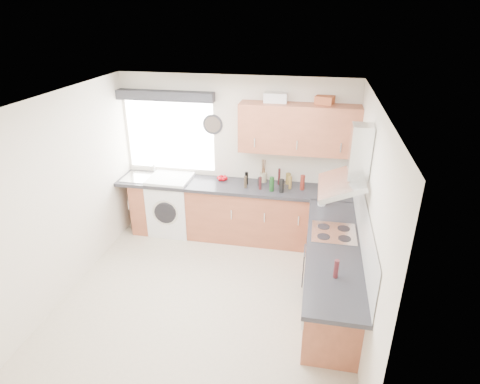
% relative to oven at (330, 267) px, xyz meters
% --- Properties ---
extents(ground_plane, '(3.60, 3.60, 0.00)m').
position_rel_oven_xyz_m(ground_plane, '(-1.50, -0.30, -0.42)').
color(ground_plane, beige).
extents(ceiling, '(3.60, 3.60, 0.02)m').
position_rel_oven_xyz_m(ceiling, '(-1.50, -0.30, 2.08)').
color(ceiling, white).
rests_on(ceiling, wall_back).
extents(wall_back, '(3.60, 0.02, 2.50)m').
position_rel_oven_xyz_m(wall_back, '(-1.50, 1.50, 0.82)').
color(wall_back, silver).
rests_on(wall_back, ground_plane).
extents(wall_front, '(3.60, 0.02, 2.50)m').
position_rel_oven_xyz_m(wall_front, '(-1.50, -2.10, 0.82)').
color(wall_front, silver).
rests_on(wall_front, ground_plane).
extents(wall_left, '(0.02, 3.60, 2.50)m').
position_rel_oven_xyz_m(wall_left, '(-3.30, -0.30, 0.82)').
color(wall_left, silver).
rests_on(wall_left, ground_plane).
extents(wall_right, '(0.02, 3.60, 2.50)m').
position_rel_oven_xyz_m(wall_right, '(0.30, -0.30, 0.82)').
color(wall_right, silver).
rests_on(wall_right, ground_plane).
extents(window, '(1.40, 0.02, 1.10)m').
position_rel_oven_xyz_m(window, '(-2.55, 1.49, 1.12)').
color(window, white).
rests_on(window, wall_back).
extents(window_blind, '(1.50, 0.18, 0.14)m').
position_rel_oven_xyz_m(window_blind, '(-2.55, 1.40, 1.76)').
color(window_blind, '#2B2B30').
rests_on(window_blind, wall_back).
extents(splashback, '(0.01, 3.00, 0.54)m').
position_rel_oven_xyz_m(splashback, '(0.29, 0.00, 0.75)').
color(splashback, white).
rests_on(splashback, wall_right).
extents(base_cab_back, '(3.00, 0.58, 0.86)m').
position_rel_oven_xyz_m(base_cab_back, '(-1.60, 1.21, 0.01)').
color(base_cab_back, brown).
rests_on(base_cab_back, ground_plane).
extents(base_cab_corner, '(0.60, 0.60, 0.86)m').
position_rel_oven_xyz_m(base_cab_corner, '(0.00, 1.20, 0.01)').
color(base_cab_corner, brown).
rests_on(base_cab_corner, ground_plane).
extents(base_cab_right, '(0.58, 2.10, 0.86)m').
position_rel_oven_xyz_m(base_cab_right, '(0.01, -0.15, 0.01)').
color(base_cab_right, brown).
rests_on(base_cab_right, ground_plane).
extents(worktop_back, '(3.60, 0.62, 0.05)m').
position_rel_oven_xyz_m(worktop_back, '(-1.50, 1.20, 0.46)').
color(worktop_back, '#232227').
rests_on(worktop_back, base_cab_back).
extents(worktop_right, '(0.62, 2.42, 0.05)m').
position_rel_oven_xyz_m(worktop_right, '(0.00, -0.30, 0.46)').
color(worktop_right, '#232227').
rests_on(worktop_right, base_cab_right).
extents(sink, '(0.84, 0.46, 0.10)m').
position_rel_oven_xyz_m(sink, '(-2.83, 1.20, 0.52)').
color(sink, silver).
rests_on(sink, worktop_back).
extents(oven, '(0.56, 0.58, 0.85)m').
position_rel_oven_xyz_m(oven, '(0.00, 0.00, 0.00)').
color(oven, black).
rests_on(oven, ground_plane).
extents(hob_plate, '(0.52, 0.52, 0.01)m').
position_rel_oven_xyz_m(hob_plate, '(0.00, 0.00, 0.49)').
color(hob_plate, silver).
rests_on(hob_plate, worktop_right).
extents(extractor_hood, '(0.52, 0.78, 0.66)m').
position_rel_oven_xyz_m(extractor_hood, '(0.10, -0.00, 1.34)').
color(extractor_hood, silver).
rests_on(extractor_hood, wall_right).
extents(upper_cabinets, '(1.70, 0.35, 0.70)m').
position_rel_oven_xyz_m(upper_cabinets, '(-0.55, 1.32, 1.38)').
color(upper_cabinets, brown).
rests_on(upper_cabinets, wall_back).
extents(washing_machine, '(0.66, 0.64, 0.95)m').
position_rel_oven_xyz_m(washing_machine, '(-2.50, 1.22, 0.05)').
color(washing_machine, white).
rests_on(washing_machine, ground_plane).
extents(wall_clock, '(0.31, 0.04, 0.31)m').
position_rel_oven_xyz_m(wall_clock, '(-1.85, 1.48, 1.33)').
color(wall_clock, '#2B2B30').
rests_on(wall_clock, wall_back).
extents(casserole, '(0.33, 0.24, 0.14)m').
position_rel_oven_xyz_m(casserole, '(-0.90, 1.42, 1.79)').
color(casserole, white).
rests_on(casserole, upper_cabinets).
extents(storage_box, '(0.29, 0.26, 0.11)m').
position_rel_oven_xyz_m(storage_box, '(-0.22, 1.42, 1.78)').
color(storage_box, '#B95932').
rests_on(storage_box, upper_cabinets).
extents(utensil_pot, '(0.11, 0.11, 0.15)m').
position_rel_oven_xyz_m(utensil_pot, '(-1.05, 1.40, 0.56)').
color(utensil_pot, tan).
rests_on(utensil_pot, worktop_back).
extents(kitchen_roll, '(0.13, 0.13, 0.23)m').
position_rel_oven_xyz_m(kitchen_roll, '(-0.15, 0.75, 0.60)').
color(kitchen_roll, white).
rests_on(kitchen_roll, worktop_right).
extents(tomato_cluster, '(0.16, 0.16, 0.06)m').
position_rel_oven_xyz_m(tomato_cluster, '(-1.69, 1.35, 0.52)').
color(tomato_cluster, '#AD040E').
rests_on(tomato_cluster, worktop_back).
extents(jar_0, '(0.04, 0.04, 0.13)m').
position_rel_oven_xyz_m(jar_0, '(-1.09, 1.24, 0.55)').
color(jar_0, black).
rests_on(jar_0, worktop_back).
extents(jar_1, '(0.04, 0.04, 0.20)m').
position_rel_oven_xyz_m(jar_1, '(-0.62, 1.21, 0.58)').
color(jar_1, olive).
rests_on(jar_1, worktop_back).
extents(jar_2, '(0.07, 0.07, 0.23)m').
position_rel_oven_xyz_m(jar_2, '(-0.44, 1.22, 0.60)').
color(jar_2, maroon).
rests_on(jar_2, worktop_back).
extents(jar_3, '(0.08, 0.08, 0.20)m').
position_rel_oven_xyz_m(jar_3, '(-0.73, 1.07, 0.59)').
color(jar_3, black).
rests_on(jar_3, worktop_back).
extents(jar_4, '(0.07, 0.07, 0.22)m').
position_rel_oven_xyz_m(jar_4, '(-0.88, 1.08, 0.59)').
color(jar_4, '#163E18').
rests_on(jar_4, worktop_back).
extents(jar_5, '(0.07, 0.07, 0.17)m').
position_rel_oven_xyz_m(jar_5, '(-0.66, 1.39, 0.57)').
color(jar_5, olive).
rests_on(jar_5, worktop_back).
extents(jar_6, '(0.04, 0.04, 0.20)m').
position_rel_oven_xyz_m(jar_6, '(-1.05, 1.11, 0.58)').
color(jar_6, '#391416').
rests_on(jar_6, worktop_back).
extents(jar_7, '(0.04, 0.04, 0.19)m').
position_rel_oven_xyz_m(jar_7, '(-1.28, 1.12, 0.58)').
color(jar_7, '#382D1F').
rests_on(jar_7, worktop_back).
extents(jar_8, '(0.05, 0.05, 0.20)m').
position_rel_oven_xyz_m(jar_8, '(-1.29, 1.25, 0.58)').
color(jar_8, black).
rests_on(jar_8, worktop_back).
extents(jar_9, '(0.04, 0.04, 0.26)m').
position_rel_oven_xyz_m(jar_9, '(-0.80, 1.34, 0.61)').
color(jar_9, '#381415').
rests_on(jar_9, worktop_back).
extents(jar_10, '(0.07, 0.07, 0.10)m').
position_rel_oven_xyz_m(jar_10, '(-0.74, 1.18, 0.53)').
color(jar_10, olive).
rests_on(jar_10, worktop_back).
extents(bottle_0, '(0.05, 0.05, 0.20)m').
position_rel_oven_xyz_m(bottle_0, '(-0.00, -0.87, 0.59)').
color(bottle_0, '#4B1B1F').
rests_on(bottle_0, worktop_right).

